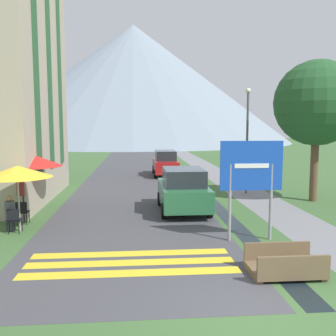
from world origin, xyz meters
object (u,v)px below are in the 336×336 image
(parked_car_far, at_px, (165,163))
(cafe_umbrella_front_yellow, at_px, (17,172))
(road_sign, at_px, (251,175))
(cafe_chair_far_right, at_px, (33,195))
(footbridge, at_px, (285,266))
(cafe_chair_nearest, at_px, (14,218))
(person_seated_far, at_px, (35,193))
(tree_by_path, at_px, (317,103))
(streetlamp, at_px, (247,132))
(person_standing_terrace, at_px, (21,193))
(parked_car_near, at_px, (183,190))
(cafe_umbrella_middle_red, at_px, (31,160))
(cafe_chair_middle, at_px, (27,203))
(cafe_chair_near_right, at_px, (22,211))
(person_seated_near, at_px, (10,212))

(parked_car_far, distance_m, cafe_umbrella_front_yellow, 15.15)
(road_sign, relative_size, cafe_chair_far_right, 3.67)
(footbridge, distance_m, cafe_chair_nearest, 8.66)
(person_seated_far, relative_size, tree_by_path, 0.19)
(streetlamp, bearing_deg, person_standing_terrace, -153.90)
(parked_car_near, height_order, cafe_chair_nearest, parked_car_near)
(parked_car_near, xyz_separation_m, streetlamp, (3.86, 3.90, 2.33))
(cafe_umbrella_middle_red, bearing_deg, tree_by_path, 5.46)
(cafe_chair_middle, xyz_separation_m, streetlamp, (10.15, 4.17, 2.73))
(cafe_chair_nearest, height_order, cafe_umbrella_middle_red, cafe_umbrella_middle_red)
(parked_car_far, relative_size, cafe_umbrella_middle_red, 1.70)
(cafe_chair_middle, bearing_deg, person_standing_terrace, -90.74)
(tree_by_path, bearing_deg, cafe_chair_nearest, -160.52)
(parked_car_near, relative_size, streetlamp, 0.73)
(cafe_umbrella_middle_red, relative_size, person_standing_terrace, 1.35)
(cafe_chair_middle, bearing_deg, cafe_chair_nearest, -86.77)
(road_sign, bearing_deg, cafe_umbrella_middle_red, 149.77)
(cafe_chair_far_right, bearing_deg, cafe_umbrella_front_yellow, -86.54)
(cafe_chair_nearest, xyz_separation_m, cafe_umbrella_middle_red, (-0.25, 3.19, 1.65))
(cafe_chair_nearest, distance_m, cafe_umbrella_middle_red, 3.60)
(parked_car_far, distance_m, cafe_chair_middle, 13.28)
(cafe_chair_near_right, distance_m, person_standing_terrace, 0.82)
(parked_car_near, bearing_deg, footbridge, -76.94)
(cafe_chair_nearest, relative_size, cafe_umbrella_middle_red, 0.34)
(cafe_chair_near_right, bearing_deg, cafe_chair_far_right, 120.87)
(road_sign, xyz_separation_m, cafe_chair_middle, (-7.89, 3.87, -1.56))
(parked_car_near, distance_m, cafe_umbrella_middle_red, 6.39)
(cafe_chair_nearest, distance_m, person_seated_far, 3.73)
(cafe_chair_nearest, relative_size, cafe_umbrella_front_yellow, 0.37)
(road_sign, bearing_deg, footbridge, -89.85)
(cafe_chair_far_right, bearing_deg, cafe_chair_near_right, -87.15)
(cafe_chair_middle, bearing_deg, footbridge, -43.62)
(streetlamp, bearing_deg, cafe_umbrella_front_yellow, -146.77)
(cafe_chair_middle, height_order, cafe_umbrella_middle_red, cafe_umbrella_middle_red)
(parked_car_near, distance_m, cafe_chair_middle, 6.31)
(footbridge, relative_size, cafe_chair_far_right, 2.00)
(parked_car_near, xyz_separation_m, person_standing_terrace, (-6.26, -1.05, 0.17))
(person_seated_near, distance_m, person_standing_terrace, 1.56)
(parked_car_near, xyz_separation_m, person_seated_near, (-6.19, -2.56, -0.21))
(footbridge, distance_m, cafe_chair_near_right, 9.32)
(cafe_umbrella_front_yellow, relative_size, person_standing_terrace, 1.24)
(cafe_chair_nearest, bearing_deg, streetlamp, 45.86)
(footbridge, xyz_separation_m, person_seated_near, (-7.79, 4.34, 0.47))
(footbridge, xyz_separation_m, parked_car_far, (-1.47, 18.25, 0.68))
(road_sign, relative_size, tree_by_path, 0.47)
(tree_by_path, bearing_deg, person_seated_far, -176.89)
(cafe_chair_nearest, relative_size, cafe_chair_middle, 1.00)
(road_sign, bearing_deg, parked_car_far, 95.40)
(footbridge, xyz_separation_m, cafe_umbrella_middle_red, (-7.85, 7.33, 1.94))
(cafe_chair_near_right, xyz_separation_m, person_seated_near, (-0.12, -0.94, 0.19))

